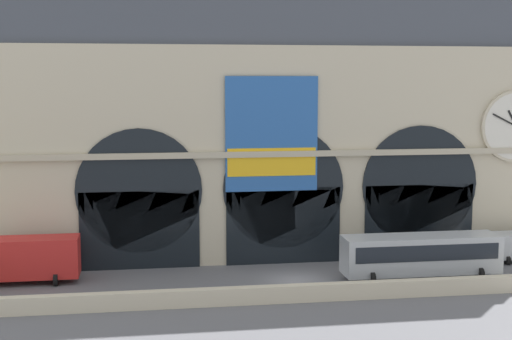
# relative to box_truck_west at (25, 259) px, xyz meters

# --- Properties ---
(ground_plane) EXTENTS (200.00, 200.00, 0.00)m
(ground_plane) POSITION_rel_box_truck_west_xyz_m (18.45, -2.34, -1.70)
(ground_plane) COLOR slate
(quay_parapet_wall) EXTENTS (90.00, 0.70, 1.08)m
(quay_parapet_wall) POSITION_rel_box_truck_west_xyz_m (18.45, -6.91, -1.16)
(quay_parapet_wall) COLOR beige
(quay_parapet_wall) RESTS_ON ground
(station_building) EXTENTS (44.84, 5.54, 20.18)m
(station_building) POSITION_rel_box_truck_west_xyz_m (18.48, 5.22, 8.11)
(station_building) COLOR beige
(station_building) RESTS_ON ground
(box_truck_west) EXTENTS (7.50, 2.91, 3.12)m
(box_truck_west) POSITION_rel_box_truck_west_xyz_m (0.00, 0.00, 0.00)
(box_truck_west) COLOR white
(box_truck_west) RESTS_ON ground
(bus_mideast) EXTENTS (11.00, 3.25, 3.10)m
(bus_mideast) POSITION_rel_box_truck_west_xyz_m (27.04, -3.22, 0.08)
(bus_mideast) COLOR #ADB2B7
(bus_mideast) RESTS_ON ground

